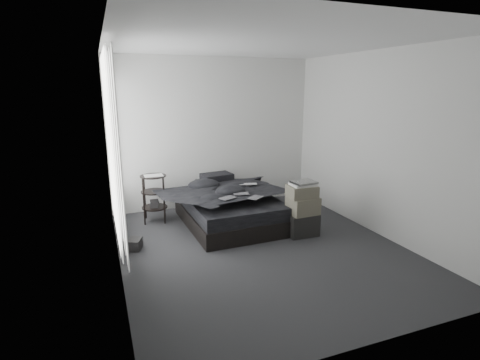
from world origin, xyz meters
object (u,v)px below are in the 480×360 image
object	(u,v)px
laptop	(248,181)
box_lower	(301,224)
side_stand	(154,199)
bed	(230,216)

from	to	relation	value
laptop	box_lower	size ratio (longest dim) A/B	0.65
laptop	side_stand	size ratio (longest dim) A/B	0.38
box_lower	laptop	bearing A→B (deg)	120.04
side_stand	laptop	bearing A→B (deg)	-19.33
bed	laptop	xyz separation A→B (m)	(0.33, 0.05, 0.53)
bed	side_stand	bearing A→B (deg)	151.82
bed	box_lower	xyz separation A→B (m)	(0.81, -0.79, 0.04)
bed	laptop	bearing A→B (deg)	7.50
laptop	bed	bearing A→B (deg)	-154.50
bed	box_lower	bearing A→B (deg)	-45.73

